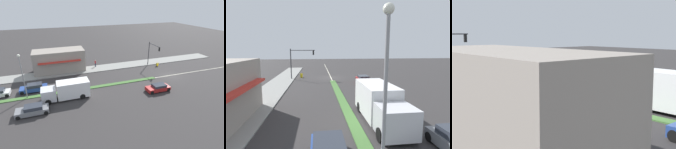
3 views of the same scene
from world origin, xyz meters
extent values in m
plane|color=#333030|center=(0.00, 18.00, 0.00)|extent=(160.00, 160.00, 0.00)
cube|color=gray|center=(9.00, 18.50, 0.06)|extent=(4.00, 73.00, 0.12)
cube|color=beige|center=(0.00, 0.00, 0.00)|extent=(0.16, 60.00, 0.01)
cube|color=red|center=(7.95, 21.93, 2.92)|extent=(0.70, 8.67, 0.20)
cylinder|color=#333338|center=(7.55, 1.16, 2.92)|extent=(0.18, 0.18, 5.60)
cylinder|color=#333338|center=(5.30, 1.16, 5.42)|extent=(4.50, 0.12, 0.12)
cube|color=black|center=(3.35, 1.16, 4.97)|extent=(0.28, 0.24, 0.84)
sphere|color=red|center=(3.35, 1.03, 5.24)|extent=(0.18, 0.18, 0.18)
sphere|color=gold|center=(3.35, 1.03, 4.97)|extent=(0.18, 0.18, 0.18)
sphere|color=green|center=(3.35, 1.03, 4.70)|extent=(0.18, 0.18, 0.18)
cylinder|color=gray|center=(0.00, 28.01, 3.60)|extent=(0.16, 0.16, 7.00)
sphere|color=silver|center=(0.00, 28.01, 7.25)|extent=(0.44, 0.44, 0.44)
cylinder|color=#282D42|center=(10.23, 13.86, 0.54)|extent=(0.26, 0.26, 0.83)
cylinder|color=maroon|center=(10.23, 13.86, 1.25)|extent=(0.34, 0.34, 0.60)
sphere|color=tan|center=(10.23, 13.86, 1.66)|extent=(0.22, 0.22, 0.22)
cube|color=yellow|center=(5.83, -0.61, 0.43)|extent=(0.45, 0.21, 0.84)
cube|color=yellow|center=(5.83, -0.29, 0.43)|extent=(0.45, 0.21, 0.84)
cube|color=silver|center=(-2.20, 24.56, 1.22)|extent=(2.28, 2.20, 1.90)
cube|color=white|center=(-2.20, 20.71, 1.57)|extent=(2.40, 5.10, 2.60)
cylinder|color=black|center=(-3.28, 24.76, 0.45)|extent=(0.28, 0.90, 0.90)
cylinder|color=black|center=(-1.12, 24.76, 0.45)|extent=(0.28, 0.90, 0.90)
cylinder|color=black|center=(-3.28, 19.46, 0.45)|extent=(0.28, 0.90, 0.90)
cylinder|color=black|center=(-1.12, 19.46, 0.45)|extent=(0.28, 0.90, 0.90)
cylinder|color=black|center=(-4.20, 25.11, 0.31)|extent=(0.22, 0.62, 0.62)
cube|color=#2D333D|center=(2.20, 26.85, 1.08)|extent=(1.55, 2.49, 0.54)
cylinder|color=black|center=(1.39, 25.23, 0.32)|extent=(0.22, 0.64, 0.64)
cylinder|color=black|center=(3.01, 25.23, 0.32)|extent=(0.22, 0.64, 0.64)
cube|color=#AD1E1E|center=(-5.00, 6.43, 0.50)|extent=(1.82, 4.20, 0.63)
cube|color=#2D333D|center=(-5.00, 6.22, 1.03)|extent=(1.54, 2.31, 0.42)
cylinder|color=black|center=(-5.81, 8.09, 0.34)|extent=(0.22, 0.68, 0.68)
cylinder|color=black|center=(-4.19, 8.09, 0.34)|extent=(0.22, 0.68, 0.68)
cylinder|color=black|center=(-5.81, 4.77, 0.34)|extent=(0.22, 0.68, 0.68)
cylinder|color=black|center=(-4.19, 4.77, 0.34)|extent=(0.22, 0.68, 0.68)
camera|label=1|loc=(-28.10, 23.15, 14.90)|focal=28.00mm
camera|label=2|loc=(2.70, 34.55, 5.78)|focal=28.00mm
camera|label=3|loc=(17.20, 33.09, 5.49)|focal=50.00mm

